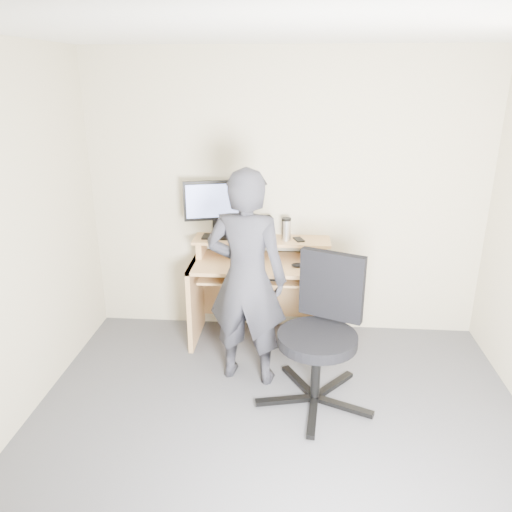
# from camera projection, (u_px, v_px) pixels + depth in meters

# --- Properties ---
(ground) EXTENTS (3.50, 3.50, 0.00)m
(ground) POSITION_uv_depth(u_px,v_px,m) (275.00, 453.00, 3.18)
(ground) COLOR #4F4F54
(ground) RESTS_ON ground
(back_wall) EXTENTS (3.50, 0.02, 2.50)m
(back_wall) POSITION_uv_depth(u_px,v_px,m) (286.00, 198.00, 4.39)
(back_wall) COLOR #BDB296
(back_wall) RESTS_ON ground
(ceiling) EXTENTS (3.50, 3.50, 0.02)m
(ceiling) POSITION_uv_depth(u_px,v_px,m) (283.00, 22.00, 2.32)
(ceiling) COLOR white
(ceiling) RESTS_ON back_wall
(desk) EXTENTS (1.20, 0.60, 0.91)m
(desk) POSITION_uv_depth(u_px,v_px,m) (261.00, 280.00, 4.44)
(desk) COLOR tan
(desk) RESTS_ON ground
(monitor) EXTENTS (0.53, 0.17, 0.51)m
(monitor) POSITION_uv_depth(u_px,v_px,m) (215.00, 204.00, 4.31)
(monitor) COLOR black
(monitor) RESTS_ON desk
(external_drive) EXTENTS (0.11, 0.15, 0.20)m
(external_drive) POSITION_uv_depth(u_px,v_px,m) (268.00, 228.00, 4.35)
(external_drive) COLOR black
(external_drive) RESTS_ON desk
(travel_mug) EXTENTS (0.09, 0.09, 0.18)m
(travel_mug) POSITION_uv_depth(u_px,v_px,m) (286.00, 230.00, 4.32)
(travel_mug) COLOR silver
(travel_mug) RESTS_ON desk
(smartphone) EXTENTS (0.11, 0.15, 0.01)m
(smartphone) POSITION_uv_depth(u_px,v_px,m) (299.00, 239.00, 4.35)
(smartphone) COLOR black
(smartphone) RESTS_ON desk
(charger) EXTENTS (0.05, 0.05, 0.03)m
(charger) POSITION_uv_depth(u_px,v_px,m) (234.00, 238.00, 4.34)
(charger) COLOR black
(charger) RESTS_ON desk
(headphones) EXTENTS (0.19, 0.18, 0.06)m
(headphones) POSITION_uv_depth(u_px,v_px,m) (239.00, 235.00, 4.45)
(headphones) COLOR silver
(headphones) RESTS_ON desk
(keyboard) EXTENTS (0.46, 0.19, 0.03)m
(keyboard) POSITION_uv_depth(u_px,v_px,m) (254.00, 275.00, 4.24)
(keyboard) COLOR black
(keyboard) RESTS_ON desk
(mouse) EXTENTS (0.11, 0.08, 0.04)m
(mouse) POSITION_uv_depth(u_px,v_px,m) (297.00, 265.00, 4.17)
(mouse) COLOR black
(mouse) RESTS_ON desk
(office_chair) EXTENTS (0.85, 0.83, 1.07)m
(office_chair) POSITION_uv_depth(u_px,v_px,m) (322.00, 327.00, 3.54)
(office_chair) COLOR black
(office_chair) RESTS_ON ground
(person) EXTENTS (0.67, 0.51, 1.68)m
(person) POSITION_uv_depth(u_px,v_px,m) (247.00, 279.00, 3.71)
(person) COLOR black
(person) RESTS_ON ground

